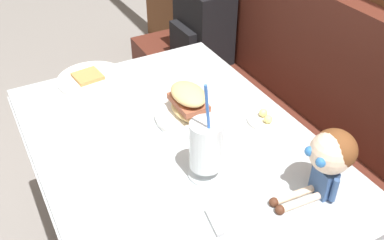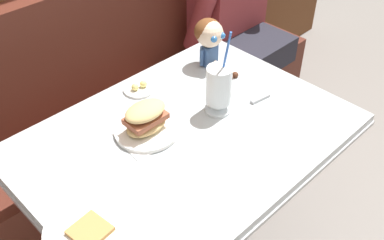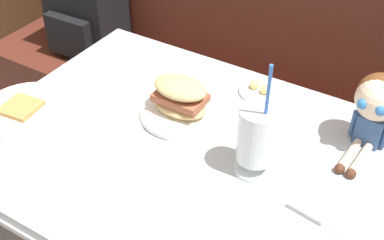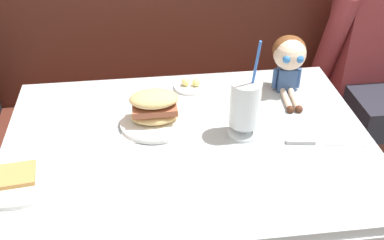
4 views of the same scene
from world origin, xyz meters
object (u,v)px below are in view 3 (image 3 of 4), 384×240
object	(u,v)px
toast_plate	(25,109)
milkshake_glass	(256,137)
butter_saucer	(260,91)
butter_knife	(319,221)
seated_doll	(377,102)
sandwich_plate	(181,102)
backpack	(84,5)

from	to	relation	value
toast_plate	milkshake_glass	distance (m)	0.65
milkshake_glass	toast_plate	bearing A→B (deg)	-169.12
butter_saucer	butter_knife	xyz separation A→B (m)	(0.32, -0.37, -0.00)
butter_knife	seated_doll	size ratio (longest dim) A/B	1.06
milkshake_glass	sandwich_plate	bearing A→B (deg)	161.80
toast_plate	seated_doll	size ratio (longest dim) A/B	1.13
seated_doll	backpack	distance (m)	1.33
toast_plate	backpack	bearing A→B (deg)	120.81
milkshake_glass	butter_knife	size ratio (longest dim) A/B	1.34
toast_plate	seated_doll	xyz separation A→B (m)	(0.84, 0.36, 0.12)
toast_plate	butter_knife	bearing A→B (deg)	3.50
seated_doll	backpack	bearing A→B (deg)	164.39
milkshake_glass	seated_doll	world-z (taller)	milkshake_glass
milkshake_glass	seated_doll	bearing A→B (deg)	49.68
sandwich_plate	butter_saucer	world-z (taller)	sandwich_plate
toast_plate	sandwich_plate	world-z (taller)	sandwich_plate
toast_plate	butter_knife	xyz separation A→B (m)	(0.83, 0.05, -0.00)
toast_plate	butter_saucer	world-z (taller)	butter_saucer
sandwich_plate	backpack	size ratio (longest dim) A/B	0.55
milkshake_glass	seated_doll	size ratio (longest dim) A/B	1.42
backpack	milkshake_glass	bearing A→B (deg)	-29.16
seated_doll	backpack	world-z (taller)	seated_doll
milkshake_glass	seated_doll	distance (m)	0.31
toast_plate	seated_doll	world-z (taller)	seated_doll
sandwich_plate	seated_doll	size ratio (longest dim) A/B	1.01
sandwich_plate	backpack	xyz separation A→B (m)	(-0.80, 0.51, -0.13)
seated_doll	butter_knife	bearing A→B (deg)	-91.86
sandwich_plate	seated_doll	bearing A→B (deg)	18.27
butter_saucer	toast_plate	bearing A→B (deg)	-140.81
sandwich_plate	seated_doll	world-z (taller)	seated_doll
sandwich_plate	backpack	distance (m)	0.96
milkshake_glass	seated_doll	xyz separation A→B (m)	(0.20, 0.24, 0.03)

